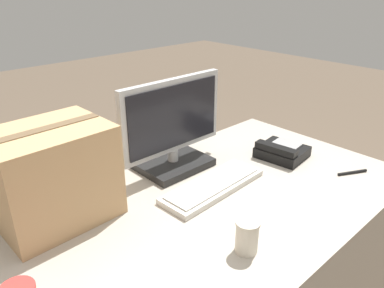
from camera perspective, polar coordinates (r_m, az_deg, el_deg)
name	(u,v)px	position (r m, az deg, el deg)	size (l,w,h in m)	color
monitor	(173,131)	(1.56, -2.95, 2.01)	(0.50, 0.23, 0.39)	black
keyboard	(213,186)	(1.47, 3.20, -6.37)	(0.46, 0.18, 0.03)	beige
desk_phone	(282,151)	(1.75, 13.49, -1.07)	(0.21, 0.22, 0.08)	black
paper_cup_right	(247,236)	(1.16, 8.37, -13.74)	(0.07, 0.07, 0.11)	beige
cardboard_box	(53,175)	(1.31, -20.46, -4.44)	(0.38, 0.29, 0.33)	tan
pen_marker	(352,172)	(1.71, 23.24, -3.99)	(0.13, 0.07, 0.01)	black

